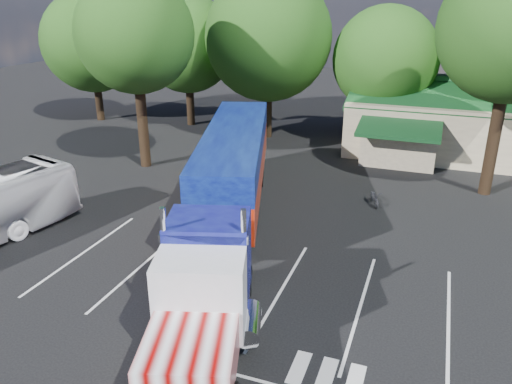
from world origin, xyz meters
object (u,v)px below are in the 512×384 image
(semi_truck, at_px, (229,184))
(silver_sedan, at_px, (441,152))
(bicycle, at_px, (375,197))
(woman, at_px, (243,265))

(semi_truck, relative_size, silver_sedan, 5.33)
(bicycle, bearing_deg, silver_sedan, 49.38)
(bicycle, bearing_deg, semi_truck, -154.86)
(semi_truck, relative_size, woman, 12.22)
(semi_truck, xyz_separation_m, bicycle, (6.20, 6.48, -2.30))
(semi_truck, bearing_deg, silver_sedan, 41.92)
(woman, bearing_deg, semi_truck, 20.24)
(woman, distance_m, bicycle, 11.17)
(woman, relative_size, bicycle, 1.13)
(silver_sedan, bearing_deg, woman, 142.46)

